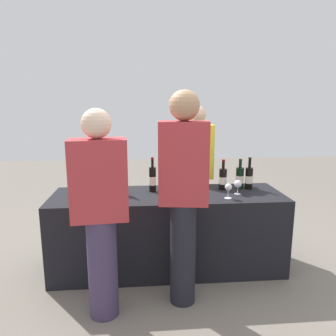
{
  "coord_description": "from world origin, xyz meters",
  "views": [
    {
      "loc": [
        -0.25,
        -2.87,
        1.59
      ],
      "look_at": [
        0.0,
        0.0,
        0.99
      ],
      "focal_mm": 34.19,
      "sensor_mm": 36.0,
      "label": 1
    }
  ],
  "objects": [
    {
      "name": "guest_0",
      "position": [
        -0.54,
        -0.67,
        0.83
      ],
      "size": [
        0.41,
        0.25,
        1.55
      ],
      "rotation": [
        0.0,
        0.0,
        0.09
      ],
      "color": "#3F3351",
      "rests_on": "ground_plane"
    },
    {
      "name": "guest_1",
      "position": [
        0.07,
        -0.55,
        0.92
      ],
      "size": [
        0.39,
        0.25,
        1.68
      ],
      "rotation": [
        0.0,
        0.0,
        -0.14
      ],
      "color": "black",
      "rests_on": "ground_plane"
    },
    {
      "name": "wine_bottle_5",
      "position": [
        0.55,
        0.12,
        0.85
      ],
      "size": [
        0.08,
        0.08,
        0.3
      ],
      "color": "black",
      "rests_on": "tasting_table"
    },
    {
      "name": "wine_glass_0",
      "position": [
        0.01,
        -0.09,
        0.84
      ],
      "size": [
        0.08,
        0.08,
        0.14
      ],
      "color": "silver",
      "rests_on": "tasting_table"
    },
    {
      "name": "wine_bottle_0",
      "position": [
        -0.87,
        0.13,
        0.85
      ],
      "size": [
        0.07,
        0.07,
        0.31
      ],
      "color": "black",
      "rests_on": "tasting_table"
    },
    {
      "name": "ground_plane",
      "position": [
        0.0,
        0.0,
        0.0
      ],
      "size": [
        12.0,
        12.0,
        0.0
      ],
      "primitive_type": "plane",
      "color": "slate"
    },
    {
      "name": "wine_glass_2",
      "position": [
        0.65,
        -0.06,
        0.84
      ],
      "size": [
        0.07,
        0.07,
        0.14
      ],
      "color": "silver",
      "rests_on": "tasting_table"
    },
    {
      "name": "wine_bottle_3",
      "position": [
        -0.46,
        0.06,
        0.85
      ],
      "size": [
        0.07,
        0.07,
        0.29
      ],
      "color": "black",
      "rests_on": "tasting_table"
    },
    {
      "name": "wine_bottle_2",
      "position": [
        -0.59,
        0.1,
        0.85
      ],
      "size": [
        0.08,
        0.08,
        0.32
      ],
      "color": "black",
      "rests_on": "tasting_table"
    },
    {
      "name": "wine_bottle_6",
      "position": [
        0.73,
        0.14,
        0.85
      ],
      "size": [
        0.08,
        0.08,
        0.3
      ],
      "color": "black",
      "rests_on": "tasting_table"
    },
    {
      "name": "wine_bottle_1",
      "position": [
        -0.71,
        0.12,
        0.86
      ],
      "size": [
        0.08,
        0.08,
        0.32
      ],
      "color": "black",
      "rests_on": "tasting_table"
    },
    {
      "name": "tasting_table",
      "position": [
        0.0,
        0.0,
        0.37
      ],
      "size": [
        2.16,
        0.66,
        0.74
      ],
      "primitive_type": "cube",
      "color": "black",
      "rests_on": "ground_plane"
    },
    {
      "name": "wine_bottle_4",
      "position": [
        -0.14,
        0.1,
        0.86
      ],
      "size": [
        0.07,
        0.07,
        0.33
      ],
      "color": "black",
      "rests_on": "tasting_table"
    },
    {
      "name": "wine_glass_1",
      "position": [
        0.52,
        -0.18,
        0.84
      ],
      "size": [
        0.06,
        0.06,
        0.14
      ],
      "color": "silver",
      "rests_on": "tasting_table"
    },
    {
      "name": "wine_bottle_7",
      "position": [
        0.82,
        0.12,
        0.85
      ],
      "size": [
        0.07,
        0.07,
        0.32
      ],
      "color": "black",
      "rests_on": "tasting_table"
    },
    {
      "name": "server_pouring",
      "position": [
        0.35,
        0.53,
        0.84
      ],
      "size": [
        0.39,
        0.23,
        1.56
      ],
      "rotation": [
        0.0,
        0.0,
        3.08
      ],
      "color": "black",
      "rests_on": "ground_plane"
    }
  ]
}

